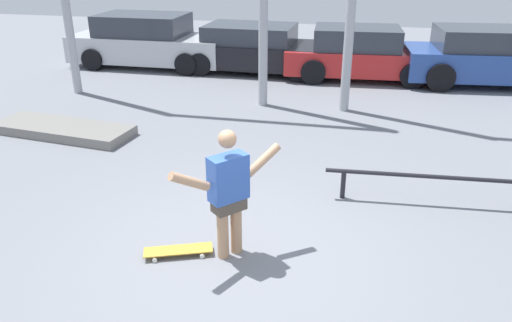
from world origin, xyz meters
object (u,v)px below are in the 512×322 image
(manual_pad, at_px, (63,129))
(grind_rail, at_px, (430,181))
(skateboarder, at_px, (229,190))
(skateboard, at_px, (178,250))
(parked_car_red, at_px, (360,54))
(parked_car_black, at_px, (255,49))
(parked_car_blue, at_px, (483,57))
(parked_car_silver, at_px, (148,41))

(manual_pad, bearing_deg, grind_rail, -12.05)
(skateboarder, xyz_separation_m, skateboard, (-0.59, -0.15, -0.79))
(parked_car_red, bearing_deg, manual_pad, -137.88)
(parked_car_black, bearing_deg, parked_car_blue, 0.61)
(skateboarder, bearing_deg, manual_pad, 94.46)
(skateboard, relative_size, parked_car_red, 0.20)
(grind_rail, height_order, parked_car_blue, parked_car_blue)
(manual_pad, distance_m, parked_car_black, 6.29)
(skateboarder, relative_size, parked_car_black, 0.35)
(parked_car_silver, height_order, parked_car_blue, parked_car_silver)
(skateboarder, relative_size, parked_car_red, 0.38)
(skateboard, distance_m, parked_car_black, 9.17)
(manual_pad, distance_m, parked_car_blue, 10.19)
(skateboarder, xyz_separation_m, parked_car_silver, (-4.87, 8.95, -0.15))
(grind_rail, relative_size, parked_car_red, 0.70)
(parked_car_silver, bearing_deg, skateboarder, -61.68)
(parked_car_red, xyz_separation_m, parked_car_blue, (3.06, 0.05, 0.04))
(manual_pad, bearing_deg, parked_car_silver, 96.85)
(parked_car_black, distance_m, parked_car_red, 2.92)
(skateboard, relative_size, parked_car_blue, 0.20)
(parked_car_silver, bearing_deg, parked_car_black, -0.47)
(parked_car_blue, bearing_deg, parked_car_silver, 173.67)
(skateboard, relative_size, parked_car_black, 0.19)
(skateboard, distance_m, parked_car_blue, 10.23)
(parked_car_red, bearing_deg, parked_car_blue, -2.73)
(parked_car_black, xyz_separation_m, parked_car_blue, (5.98, -0.12, 0.06))
(skateboard, height_order, parked_car_black, parked_car_black)
(manual_pad, bearing_deg, skateboard, -43.01)
(skateboard, height_order, parked_car_blue, parked_car_blue)
(skateboard, distance_m, parked_car_silver, 10.08)
(manual_pad, distance_m, parked_car_red, 7.79)
(manual_pad, xyz_separation_m, grind_rail, (6.58, -1.41, 0.27))
(skateboard, bearing_deg, skateboarder, -6.52)
(manual_pad, xyz_separation_m, parked_car_silver, (-0.69, 5.75, 0.61))
(skateboard, bearing_deg, parked_car_black, 75.73)
(skateboard, relative_size, parked_car_silver, 0.18)
(grind_rail, height_order, parked_car_red, parked_car_red)
(manual_pad, relative_size, parked_car_red, 0.66)
(manual_pad, height_order, parked_car_blue, parked_car_blue)
(grind_rail, distance_m, parked_car_silver, 10.21)
(manual_pad, bearing_deg, parked_car_red, 45.78)
(grind_rail, relative_size, parked_car_silver, 0.64)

